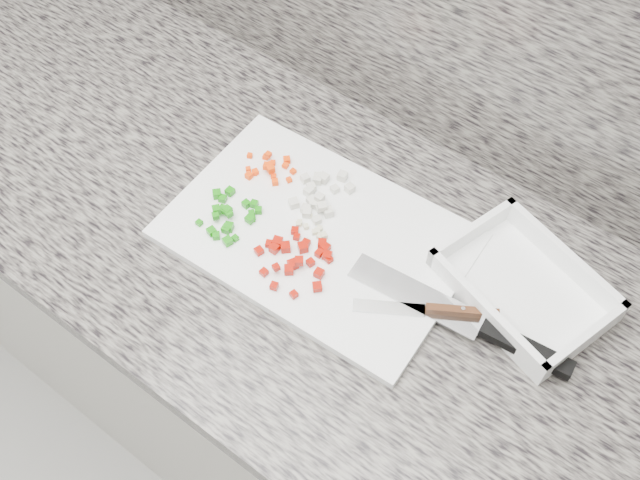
{
  "coord_description": "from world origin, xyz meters",
  "views": [
    {
      "loc": [
        0.46,
        0.95,
        1.81
      ],
      "look_at": [
        0.1,
        1.43,
        0.93
      ],
      "focal_mm": 40.0,
      "sensor_mm": 36.0,
      "label": 1
    }
  ],
  "objects": [
    {
      "name": "tray",
      "position": [
        0.38,
        1.55,
        0.92
      ],
      "size": [
        0.27,
        0.23,
        0.05
      ],
      "rotation": [
        0.0,
        0.0,
        -0.3
      ],
      "color": "white",
      "rests_on": "countertop"
    },
    {
      "name": "onion_pile",
      "position": [
        0.04,
        1.51,
        0.92
      ],
      "size": [
        0.09,
        0.11,
        0.02
      ],
      "color": "beige",
      "rests_on": "cutting_board"
    },
    {
      "name": "chef_knife",
      "position": [
        0.37,
        1.46,
        0.92
      ],
      "size": [
        0.34,
        0.07,
        0.02
      ],
      "rotation": [
        0.0,
        0.0,
        0.09
      ],
      "color": "silver",
      "rests_on": "cutting_board"
    },
    {
      "name": "red_pepper_pile",
      "position": [
        0.09,
        1.4,
        0.92
      ],
      "size": [
        0.12,
        0.12,
        0.02
      ],
      "color": "#A00D02",
      "rests_on": "cutting_board"
    },
    {
      "name": "carrot_pile",
      "position": [
        -0.05,
        1.5,
        0.92
      ],
      "size": [
        0.09,
        0.08,
        0.02
      ],
      "color": "#FF3F05",
      "rests_on": "cutting_board"
    },
    {
      "name": "countertop",
      "position": [
        0.0,
        1.44,
        0.88
      ],
      "size": [
        3.96,
        0.64,
        0.04
      ],
      "primitive_type": "cube",
      "color": "slate",
      "rests_on": "cabinet"
    },
    {
      "name": "paring_knife",
      "position": [
        0.31,
        1.45,
        0.92
      ],
      "size": [
        0.18,
        0.12,
        0.02
      ],
      "rotation": [
        0.0,
        0.0,
        0.54
      ],
      "color": "silver",
      "rests_on": "cutting_board"
    },
    {
      "name": "green_pepper_pile",
      "position": [
        -0.04,
        1.39,
        0.92
      ],
      "size": [
        0.09,
        0.1,
        0.02
      ],
      "color": "#157D0B",
      "rests_on": "cutting_board"
    },
    {
      "name": "garlic_pile",
      "position": [
        0.08,
        1.45,
        0.92
      ],
      "size": [
        0.06,
        0.05,
        0.01
      ],
      "color": "beige",
      "rests_on": "cutting_board"
    },
    {
      "name": "cutting_board",
      "position": [
        0.08,
        1.45,
        0.91
      ],
      "size": [
        0.46,
        0.32,
        0.01
      ],
      "primitive_type": "cube",
      "rotation": [
        0.0,
        0.0,
        0.04
      ],
      "color": "white",
      "rests_on": "countertop"
    },
    {
      "name": "cabinet",
      "position": [
        0.0,
        1.44,
        0.43
      ],
      "size": [
        3.92,
        0.62,
        0.86
      ],
      "primitive_type": "cube",
      "color": "silver",
      "rests_on": "ground"
    }
  ]
}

